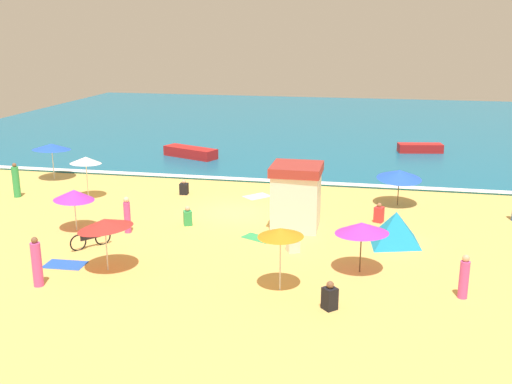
# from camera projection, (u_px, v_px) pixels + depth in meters

# --- Properties ---
(ground_plane) EXTENTS (60.00, 60.00, 0.00)m
(ground_plane) POSITION_uv_depth(u_px,v_px,m) (236.00, 213.00, 29.69)
(ground_plane) COLOR #EDBC60
(ocean_water) EXTENTS (60.00, 44.00, 0.10)m
(ocean_water) POSITION_uv_depth(u_px,v_px,m) (305.00, 124.00, 56.12)
(ocean_water) COLOR #146B93
(ocean_water) RESTS_ON ground_plane
(wave_breaker_foam) EXTENTS (57.00, 0.70, 0.01)m
(wave_breaker_foam) POSITION_uv_depth(u_px,v_px,m) (260.00, 180.00, 35.61)
(wave_breaker_foam) COLOR white
(wave_breaker_foam) RESTS_ON ocean_water
(lifeguard_cabana) EXTENTS (2.24, 2.28, 2.95)m
(lifeguard_cabana) POSITION_uv_depth(u_px,v_px,m) (296.00, 196.00, 27.14)
(lifeguard_cabana) COLOR white
(lifeguard_cabana) RESTS_ON ground_plane
(beach_umbrella_0) EXTENTS (2.77, 2.77, 2.01)m
(beach_umbrella_0) POSITION_uv_depth(u_px,v_px,m) (362.00, 228.00, 22.08)
(beach_umbrella_0) COLOR #4C3823
(beach_umbrella_0) RESTS_ON ground_plane
(beach_umbrella_1) EXTENTS (2.27, 2.27, 2.30)m
(beach_umbrella_1) POSITION_uv_depth(u_px,v_px,m) (86.00, 160.00, 31.69)
(beach_umbrella_1) COLOR silver
(beach_umbrella_1) RESTS_ON ground_plane
(beach_umbrella_2) EXTENTS (2.81, 2.84, 1.97)m
(beach_umbrella_2) POSITION_uv_depth(u_px,v_px,m) (399.00, 174.00, 30.53)
(beach_umbrella_2) COLOR #4C3823
(beach_umbrella_2) RESTS_ON ground_plane
(beach_umbrella_3) EXTENTS (1.96, 1.93, 1.94)m
(beach_umbrella_3) POSITION_uv_depth(u_px,v_px,m) (74.00, 195.00, 26.77)
(beach_umbrella_3) COLOR silver
(beach_umbrella_3) RESTS_ON ground_plane
(beach_umbrella_4) EXTENTS (3.10, 3.11, 2.23)m
(beach_umbrella_4) POSITION_uv_depth(u_px,v_px,m) (51.00, 147.00, 35.70)
(beach_umbrella_4) COLOR silver
(beach_umbrella_4) RESTS_ON ground_plane
(beach_umbrella_5) EXTENTS (2.26, 2.24, 2.16)m
(beach_umbrella_5) POSITION_uv_depth(u_px,v_px,m) (105.00, 224.00, 22.21)
(beach_umbrella_5) COLOR silver
(beach_umbrella_5) RESTS_ON ground_plane
(beach_umbrella_6) EXTENTS (2.19, 2.18, 2.31)m
(beach_umbrella_6) POSITION_uv_depth(u_px,v_px,m) (281.00, 233.00, 20.43)
(beach_umbrella_6) COLOR silver
(beach_umbrella_6) RESTS_ON ground_plane
(beach_tent) EXTENTS (2.77, 2.87, 1.40)m
(beach_tent) POSITION_uv_depth(u_px,v_px,m) (396.00, 228.00, 25.34)
(beach_tent) COLOR #1999D8
(beach_tent) RESTS_ON ground_plane
(parked_bicycle) EXTENTS (1.18, 1.46, 0.76)m
(parked_bicycle) POSITION_uv_depth(u_px,v_px,m) (91.00, 239.00, 24.95)
(parked_bicycle) COLOR black
(parked_bicycle) RESTS_ON ground_plane
(beachgoer_0) EXTENTS (0.50, 0.50, 0.94)m
(beachgoer_0) POSITION_uv_depth(u_px,v_px,m) (379.00, 214.00, 28.17)
(beachgoer_0) COLOR red
(beachgoer_0) RESTS_ON ground_plane
(beachgoer_1) EXTENTS (0.45, 0.45, 1.88)m
(beachgoer_1) POSITION_uv_depth(u_px,v_px,m) (16.00, 181.00, 32.20)
(beachgoer_1) COLOR green
(beachgoer_1) RESTS_ON ground_plane
(beachgoer_5) EXTENTS (0.64, 0.64, 0.80)m
(beachgoer_5) POSITION_uv_depth(u_px,v_px,m) (293.00, 244.00, 24.50)
(beachgoer_5) COLOR white
(beachgoer_5) RESTS_ON ground_plane
(beachgoer_6) EXTENTS (0.58, 0.58, 0.98)m
(beachgoer_6) POSITION_uv_depth(u_px,v_px,m) (330.00, 297.00, 19.47)
(beachgoer_6) COLOR black
(beachgoer_6) RESTS_ON ground_plane
(beachgoer_7) EXTENTS (0.50, 0.50, 0.92)m
(beachgoer_7) POSITION_uv_depth(u_px,v_px,m) (188.00, 217.00, 27.74)
(beachgoer_7) COLOR green
(beachgoer_7) RESTS_ON ground_plane
(beachgoer_8) EXTENTS (0.45, 0.45, 1.56)m
(beachgoer_8) POSITION_uv_depth(u_px,v_px,m) (464.00, 278.00, 20.20)
(beachgoer_8) COLOR #D84CA5
(beachgoer_8) RESTS_ON ground_plane
(beachgoer_10) EXTENTS (0.45, 0.45, 1.84)m
(beachgoer_10) POSITION_uv_depth(u_px,v_px,m) (37.00, 263.00, 21.11)
(beachgoer_10) COLOR #D84CA5
(beachgoer_10) RESTS_ON ground_plane
(beachgoer_11) EXTENTS (0.47, 0.47, 0.82)m
(beachgoer_11) POSITION_uv_depth(u_px,v_px,m) (184.00, 188.00, 32.87)
(beachgoer_11) COLOR black
(beachgoer_11) RESTS_ON ground_plane
(beachgoer_12) EXTENTS (0.35, 0.35, 1.66)m
(beachgoer_12) POSITION_uv_depth(u_px,v_px,m) (127.00, 215.00, 26.64)
(beachgoer_12) COLOR #D84CA5
(beachgoer_12) RESTS_ON ground_plane
(beach_towel_1) EXTENTS (1.60, 1.01, 0.01)m
(beach_towel_1) POSITION_uv_depth(u_px,v_px,m) (65.00, 265.00, 23.21)
(beach_towel_1) COLOR blue
(beach_towel_1) RESTS_ON ground_plane
(beach_towel_2) EXTENTS (1.64, 1.66, 0.01)m
(beach_towel_2) POSITION_uv_depth(u_px,v_px,m) (257.00, 196.00, 32.53)
(beach_towel_2) COLOR white
(beach_towel_2) RESTS_ON ground_plane
(beach_towel_3) EXTENTS (1.60, 1.30, 0.01)m
(beach_towel_3) POSITION_uv_depth(u_px,v_px,m) (258.00, 238.00, 26.12)
(beach_towel_3) COLOR green
(beach_towel_3) RESTS_ON ground_plane
(small_boat_0) EXTENTS (3.28, 1.61, 0.62)m
(small_boat_0) POSITION_uv_depth(u_px,v_px,m) (420.00, 148.00, 43.36)
(small_boat_0) COLOR red
(small_boat_0) RESTS_ON ocean_water
(small_boat_1) EXTENTS (4.13, 2.66, 0.68)m
(small_boat_1) POSITION_uv_depth(u_px,v_px,m) (190.00, 152.00, 41.73)
(small_boat_1) COLOR red
(small_boat_1) RESTS_ON ocean_water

